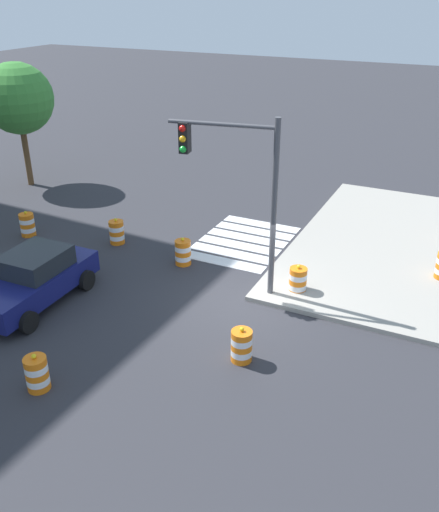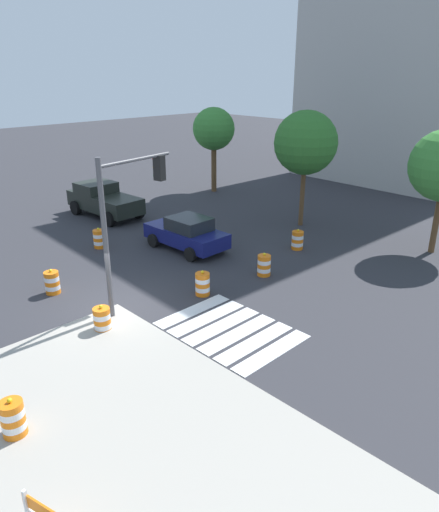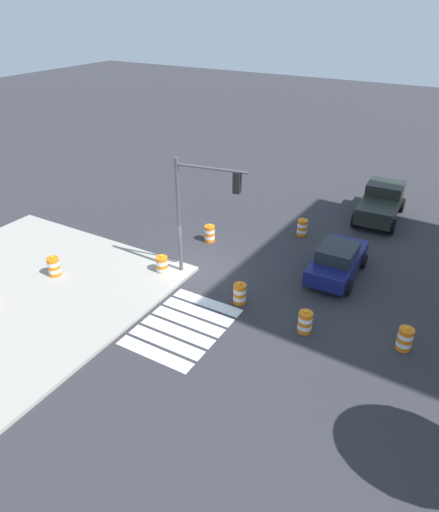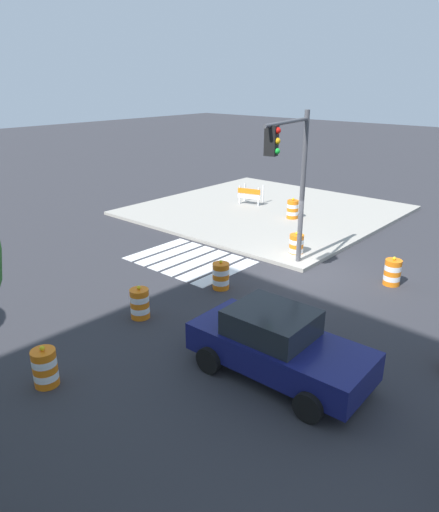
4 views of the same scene
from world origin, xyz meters
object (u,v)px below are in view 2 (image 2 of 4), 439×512
(sports_car, at_px, (187,233))
(pickup_truck, at_px, (102,200))
(street_tree_streetside_far, at_px, (306,143))
(traffic_barrel_on_sidewalk, at_px, (13,418))
(traffic_barrel_median_far, at_px, (99,239))
(traffic_light_pole, at_px, (128,204))
(traffic_barrel_far_curb, at_px, (203,284))
(traffic_barrel_crosswalk_end, at_px, (297,240))
(street_tree_streetside_near, at_px, (214,129))
(traffic_barrel_lane_center, at_px, (264,265))
(traffic_barrel_median_near, at_px, (52,282))
(traffic_barrel_near_corner, at_px, (102,320))

(sports_car, distance_m, pickup_truck, 7.83)
(street_tree_streetside_far, bearing_deg, traffic_barrel_on_sidewalk, -73.90)
(traffic_barrel_median_far, relative_size, street_tree_streetside_far, 0.16)
(pickup_truck, relative_size, traffic_light_pole, 0.95)
(traffic_barrel_far_curb, relative_size, traffic_barrel_on_sidewalk, 1.00)
(pickup_truck, height_order, traffic_barrel_median_far, pickup_truck)
(traffic_barrel_crosswalk_end, distance_m, street_tree_streetside_near, 13.05)
(pickup_truck, bearing_deg, traffic_barrel_lane_center, 0.45)
(sports_car, height_order, traffic_barrel_crosswalk_end, sports_car)
(traffic_barrel_median_near, distance_m, traffic_light_pole, 5.00)
(traffic_barrel_near_corner, distance_m, traffic_barrel_crosswalk_end, 10.98)
(traffic_barrel_near_corner, bearing_deg, sports_car, 119.29)
(traffic_barrel_far_curb, height_order, traffic_barrel_on_sidewalk, traffic_barrel_on_sidewalk)
(traffic_barrel_far_curb, xyz_separation_m, traffic_barrel_lane_center, (0.44, 3.12, 0.00))
(traffic_barrel_median_near, distance_m, street_tree_streetside_far, 14.68)
(traffic_light_pole, bearing_deg, street_tree_streetside_near, 126.94)
(traffic_barrel_near_corner, relative_size, traffic_barrel_lane_center, 1.00)
(traffic_barrel_on_sidewalk, relative_size, street_tree_streetside_far, 0.16)
(traffic_barrel_on_sidewalk, bearing_deg, sports_car, 121.31)
(traffic_barrel_median_far, height_order, traffic_barrel_lane_center, same)
(street_tree_streetside_far, bearing_deg, street_tree_streetside_near, 167.65)
(traffic_light_pole, relative_size, street_tree_streetside_far, 0.88)
(traffic_barrel_crosswalk_end, distance_m, traffic_light_pole, 9.78)
(pickup_truck, height_order, traffic_barrel_crosswalk_end, pickup_truck)
(pickup_truck, distance_m, traffic_barrel_lane_center, 12.52)
(traffic_barrel_on_sidewalk, xyz_separation_m, street_tree_streetside_far, (-5.29, 18.32, 3.93))
(street_tree_streetside_near, bearing_deg, pickup_truck, -91.73)
(pickup_truck, relative_size, traffic_barrel_near_corner, 5.14)
(traffic_barrel_median_far, xyz_separation_m, traffic_barrel_lane_center, (7.84, 3.20, 0.00))
(sports_car, distance_m, traffic_barrel_median_near, 6.96)
(sports_car, distance_m, traffic_light_pole, 6.97)
(sports_car, bearing_deg, traffic_barrel_median_far, -137.02)
(sports_car, relative_size, traffic_barrel_near_corner, 4.26)
(traffic_barrel_crosswalk_end, xyz_separation_m, street_tree_streetside_near, (-11.31, 5.24, 3.86))
(traffic_barrel_crosswalk_end, xyz_separation_m, traffic_barrel_on_sidewalk, (3.08, -15.07, 0.15))
(traffic_light_pole, bearing_deg, sports_car, 121.53)
(traffic_barrel_on_sidewalk, distance_m, street_tree_streetside_near, 25.17)
(traffic_barrel_crosswalk_end, bearing_deg, traffic_barrel_near_corner, -88.67)
(street_tree_streetside_far, bearing_deg, pickup_truck, -143.60)
(traffic_barrel_near_corner, relative_size, street_tree_streetside_near, 0.18)
(sports_car, height_order, traffic_barrel_on_sidewalk, sports_car)
(traffic_barrel_median_near, bearing_deg, traffic_barrel_far_curb, 44.20)
(traffic_barrel_crosswalk_end, relative_size, street_tree_streetside_near, 0.18)
(traffic_barrel_median_near, height_order, traffic_light_pole, traffic_light_pole)
(pickup_truck, xyz_separation_m, traffic_light_pole, (11.09, -5.48, 2.94))
(traffic_barrel_near_corner, height_order, traffic_barrel_crosswalk_end, same)
(traffic_barrel_median_near, height_order, street_tree_streetside_near, street_tree_streetside_near)
(traffic_barrel_median_far, distance_m, traffic_barrel_lane_center, 8.46)
(traffic_barrel_near_corner, distance_m, traffic_barrel_on_sidewalk, 4.98)
(traffic_barrel_median_far, height_order, street_tree_streetside_near, street_tree_streetside_near)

